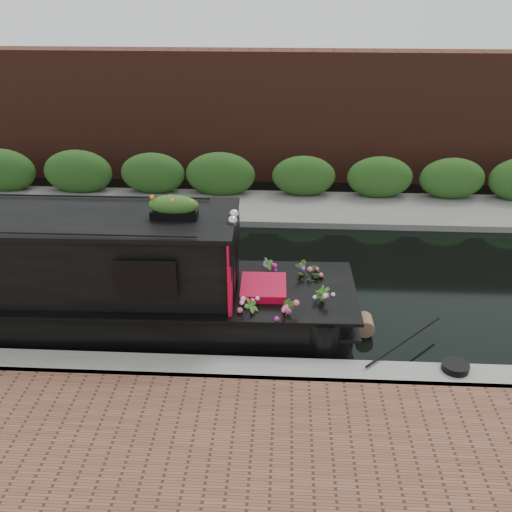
{
  "coord_description": "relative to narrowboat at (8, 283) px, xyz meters",
  "views": [
    {
      "loc": [
        1.77,
        -10.89,
        6.14
      ],
      "look_at": [
        1.21,
        -0.6,
        0.96
      ],
      "focal_mm": 40.0,
      "sensor_mm": 36.0,
      "label": 1
    }
  ],
  "objects": [
    {
      "name": "near_bank_coping",
      "position": [
        3.41,
        -1.52,
        -0.87
      ],
      "size": [
        40.0,
        0.6,
        0.5
      ],
      "primitive_type": "cube",
      "color": "gray",
      "rests_on": "ground"
    },
    {
      "name": "far_bank_path",
      "position": [
        3.41,
        5.98,
        -0.87
      ],
      "size": [
        40.0,
        2.4,
        0.34
      ],
      "primitive_type": "cube",
      "color": "slate",
      "rests_on": "ground"
    },
    {
      "name": "narrowboat",
      "position": [
        0.0,
        0.0,
        0.0
      ],
      "size": [
        12.5,
        2.39,
        2.91
      ],
      "rotation": [
        0.0,
        0.0,
        0.02
      ],
      "color": "black",
      "rests_on": "ground"
    },
    {
      "name": "rope_fender",
      "position": [
        6.73,
        -0.0,
        -0.7
      ],
      "size": [
        0.33,
        0.41,
        0.33
      ],
      "primitive_type": "cylinder",
      "rotation": [
        1.57,
        0.0,
        0.0
      ],
      "color": "brown",
      "rests_on": "ground"
    },
    {
      "name": "coiled_mooring_rope",
      "position": [
        8.04,
        -1.39,
        -0.56
      ],
      "size": [
        0.45,
        0.45,
        0.12
      ],
      "primitive_type": "cylinder",
      "color": "black",
      "rests_on": "near_bank_coping"
    },
    {
      "name": "far_hedge",
      "position": [
        3.41,
        6.88,
        -0.87
      ],
      "size": [
        40.0,
        1.1,
        2.8
      ],
      "primitive_type": "cube",
      "color": "#264F1A",
      "rests_on": "ground"
    },
    {
      "name": "far_brick_wall",
      "position": [
        3.41,
        8.98,
        -0.87
      ],
      "size": [
        40.0,
        1.0,
        8.0
      ],
      "primitive_type": "cube",
      "color": "#4A2419",
      "rests_on": "ground"
    },
    {
      "name": "ground",
      "position": [
        3.41,
        1.78,
        -0.87
      ],
      "size": [
        80.0,
        80.0,
        0.0
      ],
      "primitive_type": "plane",
      "color": "black",
      "rests_on": "ground"
    }
  ]
}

